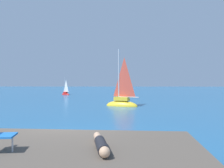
{
  "coord_description": "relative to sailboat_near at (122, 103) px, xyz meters",
  "views": [
    {
      "loc": [
        1.77,
        -8.7,
        2.26
      ],
      "look_at": [
        1.43,
        9.75,
        1.98
      ],
      "focal_mm": 38.96,
      "sensor_mm": 36.0,
      "label": 1
    }
  ],
  "objects": [
    {
      "name": "sailboat_near",
      "position": [
        0.0,
        0.0,
        0.0
      ],
      "size": [
        3.05,
        1.99,
        5.5
      ],
      "rotation": [
        0.0,
        0.0,
        2.76
      ],
      "color": "yellow",
      "rests_on": "ground"
    },
    {
      "name": "sailboat_far",
      "position": [
        -8.5,
        16.81,
        -0.13
      ],
      "size": [
        1.62,
        1.39,
        3.05
      ],
      "rotation": [
        0.0,
        0.0,
        2.51
      ],
      "color": "red",
      "rests_on": "ground"
    },
    {
      "name": "boulder_seaward",
      "position": [
        0.78,
        -14.04,
        -0.3
      ],
      "size": [
        1.7,
        1.67,
        0.91
      ],
      "primitive_type": "cube",
      "rotation": [
        -0.13,
        0.06,
        2.27
      ],
      "color": "#4E433F",
      "rests_on": "ground"
    },
    {
      "name": "boulder_inland",
      "position": [
        -2.65,
        -13.33,
        -0.3
      ],
      "size": [
        1.41,
        1.41,
        0.77
      ],
      "primitive_type": "cube",
      "rotation": [
        0.18,
        -0.04,
        0.67
      ],
      "color": "brown",
      "rests_on": "ground"
    },
    {
      "name": "person_sunbather",
      "position": [
        -0.81,
        -15.89,
        0.56
      ],
      "size": [
        0.47,
        1.75,
        0.25
      ],
      "rotation": [
        0.0,
        0.0,
        1.74
      ],
      "color": "black",
      "rests_on": "shore_ledge"
    },
    {
      "name": "shore_ledge",
      "position": [
        -2.01,
        -15.64,
        0.07
      ],
      "size": [
        7.27,
        4.22,
        0.74
      ],
      "primitive_type": "cube",
      "rotation": [
        0.0,
        0.0,
        -0.06
      ],
      "color": "brown",
      "rests_on": "ground"
    },
    {
      "name": "ground_plane",
      "position": [
        -2.24,
        -12.5,
        -0.3
      ],
      "size": [
        160.0,
        160.0,
        0.0
      ],
      "primitive_type": "plane",
      "color": "#236093"
    }
  ]
}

